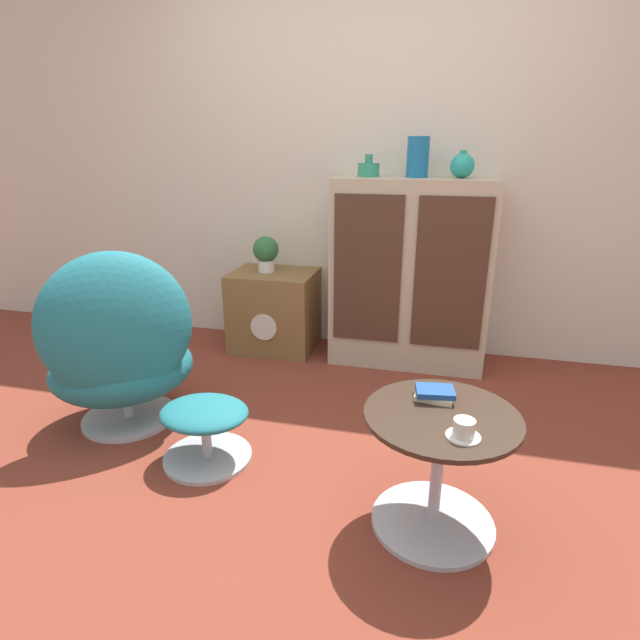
{
  "coord_description": "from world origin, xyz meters",
  "views": [
    {
      "loc": [
        0.52,
        -1.74,
        1.36
      ],
      "look_at": [
        -0.04,
        0.5,
        0.55
      ],
      "focal_mm": 28.0,
      "sensor_mm": 36.0,
      "label": 1
    }
  ],
  "objects_px": {
    "egg_chair": "(120,349)",
    "teacup": "(464,430)",
    "coffee_table": "(437,465)",
    "vase_leftmost": "(369,169)",
    "sideboard": "(410,274)",
    "potted_plant": "(266,252)",
    "ottoman": "(205,423)",
    "tv_console": "(275,310)",
    "vase_inner_right": "(462,165)",
    "vase_inner_left": "(418,157)",
    "book_stack": "(435,394)"
  },
  "relations": [
    {
      "from": "ottoman",
      "to": "coffee_table",
      "type": "height_order",
      "value": "coffee_table"
    },
    {
      "from": "vase_leftmost",
      "to": "potted_plant",
      "type": "distance_m",
      "value": 0.86
    },
    {
      "from": "tv_console",
      "to": "potted_plant",
      "type": "height_order",
      "value": "potted_plant"
    },
    {
      "from": "tv_console",
      "to": "book_stack",
      "type": "xyz_separation_m",
      "value": [
        1.11,
        -1.42,
        0.22
      ]
    },
    {
      "from": "vase_inner_left",
      "to": "potted_plant",
      "type": "bearing_deg",
      "value": -179.32
    },
    {
      "from": "book_stack",
      "to": "ottoman",
      "type": "bearing_deg",
      "value": 175.73
    },
    {
      "from": "egg_chair",
      "to": "book_stack",
      "type": "distance_m",
      "value": 1.52
    },
    {
      "from": "potted_plant",
      "to": "ottoman",
      "type": "bearing_deg",
      "value": -82.44
    },
    {
      "from": "egg_chair",
      "to": "vase_leftmost",
      "type": "bearing_deg",
      "value": 49.57
    },
    {
      "from": "teacup",
      "to": "book_stack",
      "type": "distance_m",
      "value": 0.26
    },
    {
      "from": "tv_console",
      "to": "egg_chair",
      "type": "height_order",
      "value": "egg_chair"
    },
    {
      "from": "potted_plant",
      "to": "egg_chair",
      "type": "bearing_deg",
      "value": -106.03
    },
    {
      "from": "vase_inner_left",
      "to": "teacup",
      "type": "distance_m",
      "value": 1.88
    },
    {
      "from": "tv_console",
      "to": "potted_plant",
      "type": "relative_size",
      "value": 2.34
    },
    {
      "from": "ottoman",
      "to": "teacup",
      "type": "height_order",
      "value": "teacup"
    },
    {
      "from": "vase_inner_left",
      "to": "book_stack",
      "type": "bearing_deg",
      "value": -82.16
    },
    {
      "from": "vase_leftmost",
      "to": "vase_inner_left",
      "type": "xyz_separation_m",
      "value": [
        0.29,
        0.0,
        0.07
      ]
    },
    {
      "from": "egg_chair",
      "to": "book_stack",
      "type": "bearing_deg",
      "value": -9.35
    },
    {
      "from": "vase_inner_left",
      "to": "teacup",
      "type": "xyz_separation_m",
      "value": [
        0.3,
        -1.68,
        -0.79
      ]
    },
    {
      "from": "vase_leftmost",
      "to": "potted_plant",
      "type": "height_order",
      "value": "vase_leftmost"
    },
    {
      "from": "coffee_table",
      "to": "egg_chair",
      "type": "bearing_deg",
      "value": 167.04
    },
    {
      "from": "coffee_table",
      "to": "sideboard",
      "type": "bearing_deg",
      "value": 98.57
    },
    {
      "from": "ottoman",
      "to": "coffee_table",
      "type": "xyz_separation_m",
      "value": [
        1.01,
        -0.18,
        0.08
      ]
    },
    {
      "from": "vase_leftmost",
      "to": "vase_inner_right",
      "type": "height_order",
      "value": "vase_inner_right"
    },
    {
      "from": "ottoman",
      "to": "vase_inner_right",
      "type": "xyz_separation_m",
      "value": [
        1.04,
        1.36,
        1.06
      ]
    },
    {
      "from": "coffee_table",
      "to": "vase_leftmost",
      "type": "distance_m",
      "value": 1.89
    },
    {
      "from": "tv_console",
      "to": "egg_chair",
      "type": "relative_size",
      "value": 0.6
    },
    {
      "from": "egg_chair",
      "to": "teacup",
      "type": "relative_size",
      "value": 8.33
    },
    {
      "from": "vase_leftmost",
      "to": "book_stack",
      "type": "xyz_separation_m",
      "value": [
        0.49,
        -1.44,
        -0.72
      ]
    },
    {
      "from": "sideboard",
      "to": "vase_leftmost",
      "type": "distance_m",
      "value": 0.69
    },
    {
      "from": "sideboard",
      "to": "coffee_table",
      "type": "bearing_deg",
      "value": -81.43
    },
    {
      "from": "vase_inner_left",
      "to": "vase_leftmost",
      "type": "bearing_deg",
      "value": 180.0
    },
    {
      "from": "vase_inner_left",
      "to": "vase_inner_right",
      "type": "xyz_separation_m",
      "value": [
        0.26,
        0.0,
        -0.04
      ]
    },
    {
      "from": "vase_inner_left",
      "to": "potted_plant",
      "type": "xyz_separation_m",
      "value": [
        -0.96,
        -0.01,
        -0.61
      ]
    },
    {
      "from": "vase_leftmost",
      "to": "teacup",
      "type": "bearing_deg",
      "value": -70.78
    },
    {
      "from": "sideboard",
      "to": "vase_leftmost",
      "type": "relative_size",
      "value": 8.88
    },
    {
      "from": "egg_chair",
      "to": "vase_inner_left",
      "type": "height_order",
      "value": "vase_inner_left"
    },
    {
      "from": "sideboard",
      "to": "vase_inner_left",
      "type": "relative_size",
      "value": 5.09
    },
    {
      "from": "teacup",
      "to": "ottoman",
      "type": "bearing_deg",
      "value": 163.8
    },
    {
      "from": "vase_inner_right",
      "to": "book_stack",
      "type": "height_order",
      "value": "vase_inner_right"
    },
    {
      "from": "egg_chair",
      "to": "vase_leftmost",
      "type": "height_order",
      "value": "vase_leftmost"
    },
    {
      "from": "sideboard",
      "to": "egg_chair",
      "type": "relative_size",
      "value": 1.26
    },
    {
      "from": "vase_inner_right",
      "to": "teacup",
      "type": "bearing_deg",
      "value": -88.68
    },
    {
      "from": "ottoman",
      "to": "vase_inner_left",
      "type": "relative_size",
      "value": 1.73
    },
    {
      "from": "potted_plant",
      "to": "book_stack",
      "type": "relative_size",
      "value": 1.6
    },
    {
      "from": "tv_console",
      "to": "potted_plant",
      "type": "bearing_deg",
      "value": 179.38
    },
    {
      "from": "vase_inner_right",
      "to": "vase_inner_left",
      "type": "bearing_deg",
      "value": 180.0
    },
    {
      "from": "vase_leftmost",
      "to": "tv_console",
      "type": "bearing_deg",
      "value": -178.9
    },
    {
      "from": "egg_chair",
      "to": "teacup",
      "type": "bearing_deg",
      "value": -16.97
    },
    {
      "from": "vase_inner_right",
      "to": "vase_leftmost",
      "type": "bearing_deg",
      "value": 180.0
    }
  ]
}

